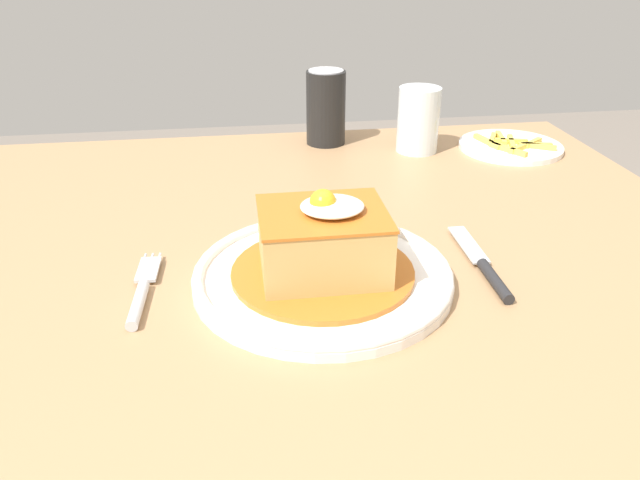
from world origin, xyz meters
name	(u,v)px	position (x,y,z in m)	size (l,w,h in m)	color
dining_table	(259,344)	(0.00, 0.00, 0.63)	(1.17, 0.97, 0.73)	#A87F56
main_plate	(323,275)	(0.07, -0.04, 0.74)	(0.27, 0.27, 0.02)	white
sandwich_meal	(323,245)	(0.07, -0.04, 0.78)	(0.19, 0.19, 0.10)	#C66B23
fork	(141,293)	(-0.12, -0.05, 0.74)	(0.02, 0.14, 0.01)	silver
knife	(487,269)	(0.25, -0.05, 0.74)	(0.02, 0.17, 0.01)	#262628
soda_can	(326,107)	(0.14, 0.42, 0.79)	(0.07, 0.07, 0.12)	black
drinking_glass	(418,124)	(0.29, 0.35, 0.78)	(0.07, 0.07, 0.10)	#3F2314
side_plate_fries	(511,146)	(0.44, 0.34, 0.74)	(0.17, 0.17, 0.02)	white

